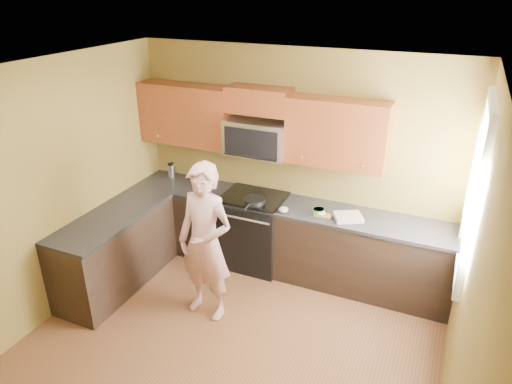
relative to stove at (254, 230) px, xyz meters
The scene contains 24 objects.
floor 1.79m from the stove, 76.57° to the right, with size 4.00×4.00×0.00m, color brown.
ceiling 2.81m from the stove, 76.57° to the right, with size 4.00×4.00×0.00m, color white.
wall_back 1.02m from the stove, 39.09° to the left, with size 4.00×4.00×0.00m, color olive.
wall_left 2.48m from the stove, 133.69° to the right, with size 4.00×4.00×0.00m, color olive.
wall_right 3.05m from the stove, 34.91° to the right, with size 4.00×4.00×0.00m, color olive.
cabinet_back_run 0.40m from the stove, ahead, with size 4.00×0.60×0.88m, color black.
cabinet_left_run 1.69m from the stove, 140.41° to the right, with size 0.60×1.60×0.88m, color black.
countertop_back 0.58m from the stove, ahead, with size 4.00×0.62×0.04m, color black.
countertop_left 1.73m from the stove, 140.19° to the right, with size 0.62×1.60×0.04m, color black.
stove is the anchor object (origin of this frame).
microwave 0.98m from the stove, 90.00° to the left, with size 0.76×0.40×0.42m, color silver, non-canonical shape.
upper_cab_left 1.40m from the stove, behind, with size 1.22×0.33×0.75m, color brown, non-canonical shape.
upper_cab_right 1.36m from the stove, ahead, with size 1.12×0.33×0.75m, color brown, non-canonical shape.
upper_cab_over_mw 1.63m from the stove, 90.00° to the left, with size 0.76×0.33×0.30m, color brown.
window 2.70m from the stove, 11.29° to the right, with size 0.06×1.06×1.66m, color white, non-canonical shape.
woman 1.17m from the stove, 93.01° to the right, with size 0.64×0.42×1.75m, color #DF6F81.
frying_pan 0.51m from the stove, 62.98° to the right, with size 0.27×0.47×0.06m, color black, non-canonical shape.
butter_tub 0.97m from the stove, ahead, with size 0.13×0.13×0.09m, color yellow, non-canonical shape.
toast_slice 1.06m from the stove, ahead, with size 0.11×0.11×0.01m, color #B27F47.
napkin_a 0.70m from the stove, 22.62° to the right, with size 0.11×0.12×0.06m, color silver.
napkin_b 1.00m from the stove, ahead, with size 0.12×0.13×0.07m, color silver.
dish_towel 1.28m from the stove, ahead, with size 0.30×0.24×0.05m, color silver.
travel_mug 1.38m from the stove, behind, with size 0.09×0.09×0.20m, color silver, non-canonical shape.
glass_a 0.90m from the stove, 162.80° to the left, with size 0.07×0.07×0.12m, color silver.
Camera 1 is at (1.71, -3.03, 3.37)m, focal length 32.72 mm.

